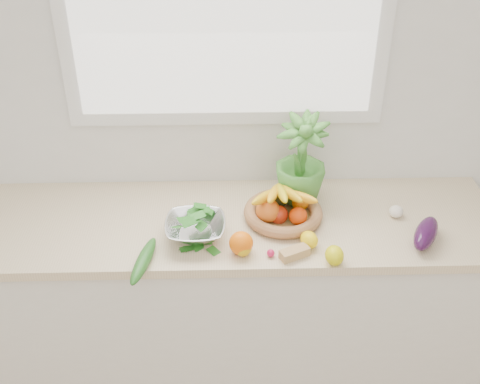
{
  "coord_description": "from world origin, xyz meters",
  "views": [
    {
      "loc": [
        -0.0,
        -0.04,
        2.37
      ],
      "look_at": [
        0.05,
        1.93,
        1.05
      ],
      "focal_mm": 45.0,
      "sensor_mm": 36.0,
      "label": 1
    }
  ],
  "objects_px": {
    "apple": "(279,215)",
    "fruit_basket": "(282,208)",
    "potted_herb": "(301,159)",
    "eggplant": "(426,233)",
    "cucumber": "(144,261)",
    "colander_with_spinach": "(195,225)"
  },
  "relations": [
    {
      "from": "fruit_basket",
      "to": "colander_with_spinach",
      "type": "distance_m",
      "value": 0.37
    },
    {
      "from": "apple",
      "to": "fruit_basket",
      "type": "bearing_deg",
      "value": 58.46
    },
    {
      "from": "potted_herb",
      "to": "fruit_basket",
      "type": "height_order",
      "value": "potted_herb"
    },
    {
      "from": "cucumber",
      "to": "colander_with_spinach",
      "type": "xyz_separation_m",
      "value": [
        0.19,
        0.16,
        0.04
      ]
    },
    {
      "from": "fruit_basket",
      "to": "potted_herb",
      "type": "bearing_deg",
      "value": 56.09
    },
    {
      "from": "cucumber",
      "to": "fruit_basket",
      "type": "relative_size",
      "value": 0.79
    },
    {
      "from": "apple",
      "to": "colander_with_spinach",
      "type": "height_order",
      "value": "colander_with_spinach"
    },
    {
      "from": "eggplant",
      "to": "cucumber",
      "type": "bearing_deg",
      "value": -174.0
    },
    {
      "from": "cucumber",
      "to": "apple",
      "type": "bearing_deg",
      "value": 26.18
    },
    {
      "from": "colander_with_spinach",
      "to": "fruit_basket",
      "type": "bearing_deg",
      "value": 19.09
    },
    {
      "from": "fruit_basket",
      "to": "colander_with_spinach",
      "type": "height_order",
      "value": "fruit_basket"
    },
    {
      "from": "cucumber",
      "to": "colander_with_spinach",
      "type": "relative_size",
      "value": 1.13
    },
    {
      "from": "apple",
      "to": "potted_herb",
      "type": "relative_size",
      "value": 0.2
    },
    {
      "from": "apple",
      "to": "potted_herb",
      "type": "xyz_separation_m",
      "value": [
        0.1,
        0.15,
        0.17
      ]
    },
    {
      "from": "eggplant",
      "to": "potted_herb",
      "type": "distance_m",
      "value": 0.57
    },
    {
      "from": "cucumber",
      "to": "colander_with_spinach",
      "type": "height_order",
      "value": "colander_with_spinach"
    },
    {
      "from": "cucumber",
      "to": "potted_herb",
      "type": "bearing_deg",
      "value": 33.18
    },
    {
      "from": "apple",
      "to": "eggplant",
      "type": "bearing_deg",
      "value": -14.21
    },
    {
      "from": "apple",
      "to": "colander_with_spinach",
      "type": "bearing_deg",
      "value": -164.55
    },
    {
      "from": "eggplant",
      "to": "potted_herb",
      "type": "relative_size",
      "value": 0.55
    },
    {
      "from": "cucumber",
      "to": "potted_herb",
      "type": "relative_size",
      "value": 0.71
    },
    {
      "from": "apple",
      "to": "cucumber",
      "type": "bearing_deg",
      "value": -153.82
    }
  ]
}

